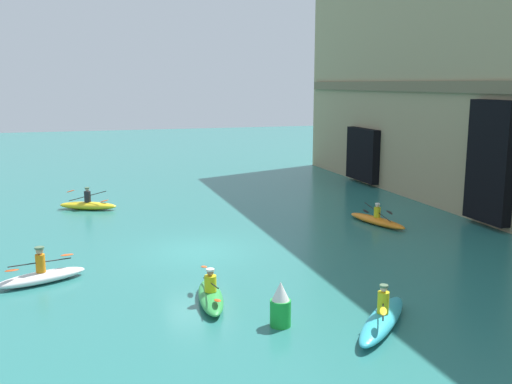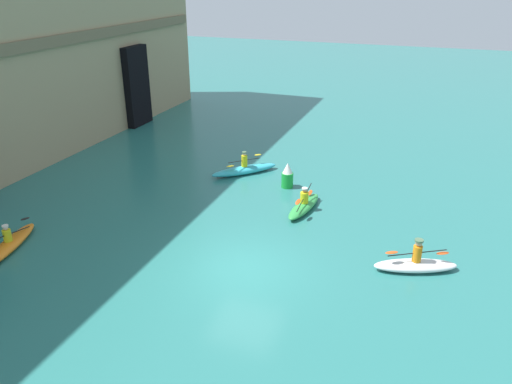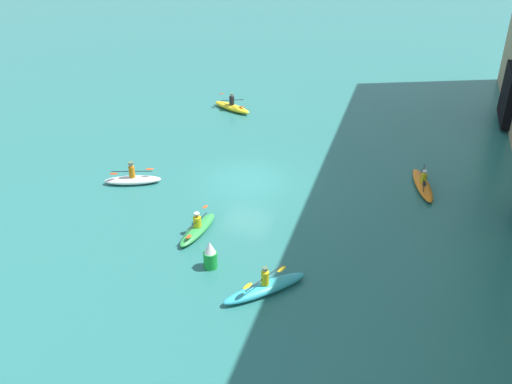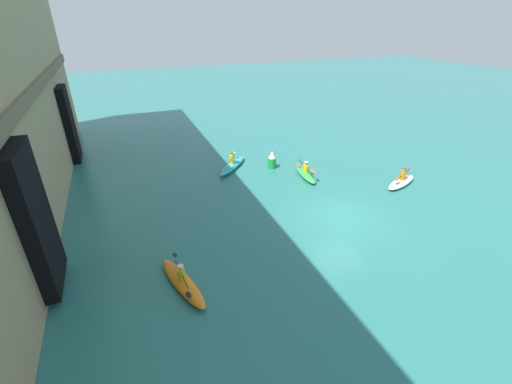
% 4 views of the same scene
% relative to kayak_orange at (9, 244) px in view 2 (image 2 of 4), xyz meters
% --- Properties ---
extents(ground_plane, '(120.00, 120.00, 0.00)m').
position_rel_kayak_orange_xyz_m(ground_plane, '(1.84, -8.66, -0.20)').
color(ground_plane, '#28706B').
extents(kayak_orange, '(3.47, 1.54, 0.99)m').
position_rel_kayak_orange_xyz_m(kayak_orange, '(0.00, 0.00, 0.00)').
color(kayak_orange, orange).
rests_on(kayak_orange, ground).
extents(kayak_green, '(2.92, 1.06, 1.04)m').
position_rel_kayak_orange_xyz_m(kayak_green, '(7.01, -9.34, 0.02)').
color(kayak_green, green).
rests_on(kayak_green, ground).
extents(kayak_cyan, '(3.04, 2.97, 1.18)m').
position_rel_kayak_orange_xyz_m(kayak_cyan, '(10.03, -5.38, 0.03)').
color(kayak_cyan, '#33B2C6').
rests_on(kayak_cyan, ground).
extents(kayak_white, '(1.74, 2.95, 1.21)m').
position_rel_kayak_orange_xyz_m(kayak_white, '(3.75, -14.19, 0.03)').
color(kayak_white, white).
rests_on(kayak_white, ground).
extents(marker_buoy, '(0.56, 0.56, 1.23)m').
position_rel_kayak_orange_xyz_m(marker_buoy, '(9.15, -7.92, 0.36)').
color(marker_buoy, green).
rests_on(marker_buoy, ground).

